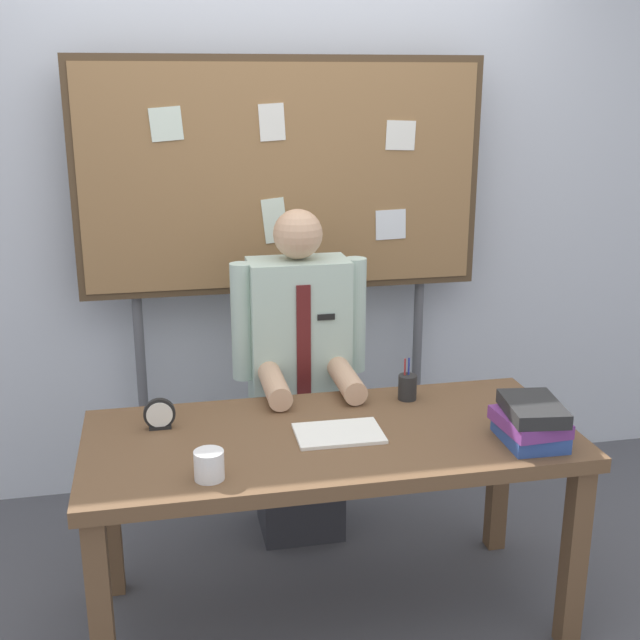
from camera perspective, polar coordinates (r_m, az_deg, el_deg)
name	(u,v)px	position (r m, az deg, el deg)	size (l,w,h in m)	color
ground_plane	(330,615)	(3.16, 0.72, -20.11)	(12.00, 12.00, 0.00)	#4C4C51
back_wall	(276,202)	(3.73, -3.14, 8.33)	(6.40, 0.08, 2.70)	silver
desk	(331,457)	(2.82, 0.77, -9.65)	(1.67, 0.74, 0.73)	brown
person	(300,390)	(3.35, -1.46, -4.98)	(0.55, 0.56, 1.40)	#2D2D33
bulletin_board	(283,183)	(3.51, -2.66, 9.68)	(1.76, 0.09, 1.99)	#4C3823
book_stack	(531,422)	(2.77, 14.68, -6.99)	(0.21, 0.27, 0.15)	#2D4C99
open_notebook	(339,433)	(2.77, 1.33, -8.01)	(0.29, 0.20, 0.01)	white
desk_clock	(160,415)	(2.85, -11.27, -6.61)	(0.11, 0.04, 0.11)	black
coffee_mug	(209,465)	(2.49, -7.84, -10.12)	(0.09, 0.09, 0.09)	white
pen_holder	(407,387)	(3.06, 6.19, -4.73)	(0.07, 0.07, 0.16)	#262626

